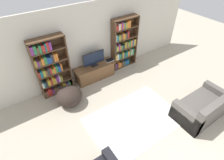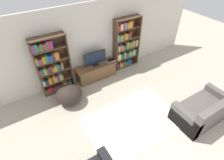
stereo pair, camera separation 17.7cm
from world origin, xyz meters
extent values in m
cube|color=silver|center=(0.00, 4.23, 1.30)|extent=(8.80, 0.06, 2.60)
cube|color=#513823|center=(-1.82, 4.03, 0.97)|extent=(0.04, 0.30, 1.95)
cube|color=#513823|center=(-0.83, 4.03, 0.97)|extent=(0.04, 0.30, 1.95)
cube|color=#513823|center=(-1.33, 4.16, 0.97)|extent=(1.03, 0.04, 1.95)
cube|color=#513823|center=(-1.33, 4.03, 1.93)|extent=(1.03, 0.30, 0.04)
cube|color=#513823|center=(-1.33, 4.03, 0.02)|extent=(0.99, 0.30, 0.04)
cube|color=brown|center=(-1.77, 4.02, 0.13)|extent=(0.08, 0.24, 0.19)
cube|color=#B72D28|center=(-1.70, 4.02, 0.14)|extent=(0.04, 0.24, 0.21)
cube|color=#B72D28|center=(-1.64, 4.02, 0.16)|extent=(0.06, 0.24, 0.25)
cube|color=#B72D28|center=(-1.58, 4.02, 0.15)|extent=(0.05, 0.24, 0.23)
cube|color=#7F338C|center=(-1.53, 4.02, 0.12)|extent=(0.05, 0.24, 0.17)
cube|color=brown|center=(-1.46, 4.02, 0.13)|extent=(0.06, 0.24, 0.20)
cube|color=brown|center=(-1.39, 4.02, 0.13)|extent=(0.08, 0.24, 0.19)
cube|color=#333338|center=(-1.31, 4.02, 0.14)|extent=(0.07, 0.24, 0.21)
cube|color=brown|center=(-1.23, 4.02, 0.13)|extent=(0.08, 0.24, 0.19)
cube|color=gold|center=(-1.16, 4.02, 0.16)|extent=(0.04, 0.24, 0.26)
cube|color=#9E9333|center=(-1.10, 4.02, 0.15)|extent=(0.07, 0.24, 0.23)
cube|color=#7F338C|center=(-1.02, 4.02, 0.14)|extent=(0.07, 0.24, 0.20)
cube|color=#2D7F47|center=(-0.96, 4.02, 0.16)|extent=(0.06, 0.24, 0.24)
cube|color=#513823|center=(-1.33, 4.03, 0.41)|extent=(0.99, 0.30, 0.04)
cube|color=silver|center=(-1.77, 4.02, 0.51)|extent=(0.07, 0.24, 0.17)
cube|color=#196B75|center=(-1.72, 4.02, 0.51)|extent=(0.04, 0.24, 0.16)
cube|color=#333338|center=(-1.66, 4.02, 0.51)|extent=(0.06, 0.24, 0.17)
cube|color=gold|center=(-1.58, 4.02, 0.52)|extent=(0.08, 0.24, 0.20)
cube|color=#B72D28|center=(-1.50, 4.02, 0.53)|extent=(0.05, 0.24, 0.21)
cube|color=gold|center=(-1.45, 4.02, 0.55)|extent=(0.04, 0.24, 0.25)
cube|color=gold|center=(-1.39, 4.02, 0.52)|extent=(0.07, 0.24, 0.18)
cube|color=#7F338C|center=(-1.30, 4.02, 0.53)|extent=(0.08, 0.24, 0.21)
cube|color=silver|center=(-1.23, 4.02, 0.54)|extent=(0.05, 0.24, 0.22)
cube|color=#9E9333|center=(-1.17, 4.02, 0.51)|extent=(0.06, 0.24, 0.18)
cube|color=#513823|center=(-1.33, 4.03, 0.80)|extent=(0.99, 0.30, 0.04)
cube|color=#B72D28|center=(-1.78, 4.02, 0.91)|extent=(0.05, 0.24, 0.20)
cube|color=#196B75|center=(-1.71, 4.02, 0.92)|extent=(0.07, 0.24, 0.21)
cube|color=#9E9333|center=(-1.63, 4.02, 0.92)|extent=(0.08, 0.24, 0.20)
cube|color=brown|center=(-1.56, 4.02, 0.91)|extent=(0.06, 0.24, 0.19)
cube|color=#333338|center=(-1.49, 4.02, 0.93)|extent=(0.06, 0.24, 0.23)
cube|color=#B72D28|center=(-1.43, 4.02, 0.92)|extent=(0.04, 0.24, 0.21)
cube|color=#9E9333|center=(-1.37, 4.02, 0.90)|extent=(0.07, 0.24, 0.16)
cube|color=orange|center=(-1.31, 4.02, 0.92)|extent=(0.05, 0.24, 0.21)
cube|color=#2D7F47|center=(-1.25, 4.02, 0.93)|extent=(0.06, 0.24, 0.22)
cube|color=#234C99|center=(-1.17, 4.02, 0.91)|extent=(0.08, 0.24, 0.18)
cube|color=orange|center=(-1.10, 4.02, 0.94)|extent=(0.04, 0.24, 0.24)
cube|color=#513823|center=(-1.33, 4.03, 1.19)|extent=(0.99, 0.30, 0.04)
cube|color=#9E9333|center=(-1.78, 4.02, 1.31)|extent=(0.06, 0.24, 0.22)
cube|color=#7F338C|center=(-1.71, 4.02, 1.29)|extent=(0.05, 0.24, 0.16)
cube|color=brown|center=(-1.65, 4.02, 1.29)|extent=(0.06, 0.24, 0.17)
cube|color=orange|center=(-1.58, 4.02, 1.31)|extent=(0.07, 0.24, 0.21)
cube|color=#2D7F47|center=(-1.50, 4.02, 1.32)|extent=(0.07, 0.24, 0.23)
cube|color=#234C99|center=(-1.43, 4.02, 1.30)|extent=(0.05, 0.24, 0.20)
cube|color=#234C99|center=(-1.37, 4.02, 1.30)|extent=(0.06, 0.24, 0.19)
cube|color=#333338|center=(-1.29, 4.02, 1.33)|extent=(0.08, 0.24, 0.25)
cube|color=orange|center=(-1.22, 4.02, 1.33)|extent=(0.05, 0.24, 0.24)
cube|color=orange|center=(-1.16, 4.02, 1.33)|extent=(0.06, 0.24, 0.25)
cube|color=#513823|center=(-1.33, 4.03, 1.58)|extent=(0.99, 0.30, 0.04)
cube|color=#7F338C|center=(-1.77, 4.02, 1.72)|extent=(0.08, 0.24, 0.24)
cube|color=#2D7F47|center=(-1.68, 4.02, 1.72)|extent=(0.07, 0.24, 0.24)
cube|color=brown|center=(-1.62, 4.02, 1.69)|extent=(0.05, 0.24, 0.18)
cube|color=#2D7F47|center=(-1.55, 4.02, 1.71)|extent=(0.07, 0.24, 0.22)
cube|color=#B72D28|center=(-1.47, 4.02, 1.70)|extent=(0.08, 0.24, 0.20)
cube|color=#196B75|center=(-1.40, 4.02, 1.72)|extent=(0.04, 0.24, 0.24)
cube|color=#B72D28|center=(-1.35, 4.02, 1.72)|extent=(0.06, 0.24, 0.26)
cube|color=#7F338C|center=(-1.27, 4.02, 1.72)|extent=(0.07, 0.24, 0.25)
cube|color=#513823|center=(0.92, 4.03, 0.97)|extent=(0.04, 0.30, 1.95)
cube|color=#513823|center=(1.91, 4.03, 0.97)|extent=(0.04, 0.30, 1.95)
cube|color=#513823|center=(1.42, 4.16, 0.97)|extent=(1.03, 0.04, 1.95)
cube|color=#513823|center=(1.42, 4.03, 1.93)|extent=(1.03, 0.30, 0.04)
cube|color=#513823|center=(1.42, 4.03, 0.02)|extent=(0.99, 0.30, 0.04)
cube|color=#7F338C|center=(0.97, 4.02, 0.14)|extent=(0.06, 0.24, 0.22)
cube|color=#333338|center=(1.04, 4.02, 0.13)|extent=(0.06, 0.24, 0.19)
cube|color=orange|center=(1.10, 4.02, 0.15)|extent=(0.06, 0.24, 0.23)
cube|color=orange|center=(1.17, 4.02, 0.14)|extent=(0.07, 0.24, 0.20)
cube|color=brown|center=(1.25, 4.02, 0.13)|extent=(0.07, 0.24, 0.18)
cube|color=brown|center=(1.31, 4.02, 0.16)|extent=(0.04, 0.24, 0.25)
cube|color=brown|center=(1.36, 4.02, 0.12)|extent=(0.04, 0.24, 0.17)
cube|color=#196B75|center=(1.41, 4.02, 0.13)|extent=(0.07, 0.24, 0.20)
cube|color=#234C99|center=(1.49, 4.02, 0.14)|extent=(0.08, 0.24, 0.22)
cube|color=#196B75|center=(1.57, 4.02, 0.14)|extent=(0.07, 0.24, 0.21)
cube|color=#513823|center=(1.42, 4.03, 0.41)|extent=(0.99, 0.30, 0.04)
cube|color=gold|center=(0.97, 4.02, 0.54)|extent=(0.07, 0.24, 0.22)
cube|color=silver|center=(1.05, 4.02, 0.55)|extent=(0.08, 0.24, 0.24)
cube|color=#196B75|center=(1.12, 4.02, 0.52)|extent=(0.04, 0.24, 0.20)
cube|color=#2D7F47|center=(1.16, 4.02, 0.53)|extent=(0.05, 0.24, 0.21)
cube|color=#333338|center=(1.22, 4.02, 0.55)|extent=(0.04, 0.24, 0.24)
cube|color=#9E9333|center=(1.29, 4.02, 0.55)|extent=(0.08, 0.24, 0.24)
cube|color=#234C99|center=(1.36, 4.02, 0.52)|extent=(0.05, 0.24, 0.18)
cube|color=#2D7F47|center=(1.43, 4.02, 0.52)|extent=(0.05, 0.24, 0.19)
cube|color=#196B75|center=(1.49, 4.02, 0.54)|extent=(0.06, 0.24, 0.22)
cube|color=orange|center=(1.56, 4.02, 0.53)|extent=(0.08, 0.24, 0.20)
cube|color=#2D7F47|center=(1.64, 4.02, 0.51)|extent=(0.06, 0.24, 0.18)
cube|color=silver|center=(1.71, 4.02, 0.54)|extent=(0.05, 0.24, 0.23)
cube|color=#2D7F47|center=(1.78, 4.02, 0.55)|extent=(0.07, 0.24, 0.24)
cube|color=#513823|center=(1.42, 4.03, 0.80)|extent=(0.99, 0.30, 0.04)
cube|color=#196B75|center=(0.96, 4.02, 0.94)|extent=(0.04, 0.24, 0.25)
cube|color=gold|center=(1.02, 4.02, 0.91)|extent=(0.08, 0.24, 0.19)
cube|color=#7F338C|center=(1.10, 4.02, 0.94)|extent=(0.05, 0.24, 0.25)
cube|color=orange|center=(1.15, 4.02, 0.91)|extent=(0.05, 0.24, 0.18)
cube|color=#2D7F47|center=(1.22, 4.02, 0.90)|extent=(0.07, 0.24, 0.16)
cube|color=#333338|center=(1.30, 4.02, 0.90)|extent=(0.08, 0.24, 0.16)
cube|color=#9E9333|center=(1.39, 4.02, 0.94)|extent=(0.07, 0.24, 0.25)
cube|color=brown|center=(1.46, 4.02, 0.94)|extent=(0.06, 0.24, 0.25)
cube|color=#9E9333|center=(1.53, 4.02, 0.92)|extent=(0.06, 0.24, 0.21)
cube|color=#2D7F47|center=(1.59, 4.02, 0.94)|extent=(0.06, 0.24, 0.26)
cube|color=orange|center=(1.67, 4.02, 0.93)|extent=(0.07, 0.24, 0.24)
cube|color=#234C99|center=(1.74, 4.02, 0.93)|extent=(0.06, 0.24, 0.23)
cube|color=gold|center=(1.82, 4.02, 0.93)|extent=(0.08, 0.24, 0.23)
cube|color=#513823|center=(1.42, 4.03, 1.19)|extent=(0.99, 0.30, 0.04)
cube|color=silver|center=(0.96, 4.02, 1.32)|extent=(0.04, 0.24, 0.24)
cube|color=#196B75|center=(1.02, 4.02, 1.31)|extent=(0.07, 0.24, 0.21)
cube|color=#9E9333|center=(1.11, 4.02, 1.31)|extent=(0.08, 0.24, 0.20)
cube|color=brown|center=(1.20, 4.02, 1.32)|extent=(0.08, 0.24, 0.22)
cube|color=orange|center=(1.28, 4.02, 1.32)|extent=(0.08, 0.24, 0.23)
cube|color=#9E9333|center=(1.36, 4.02, 1.30)|extent=(0.05, 0.24, 0.19)
cube|color=#333338|center=(1.41, 4.02, 1.32)|extent=(0.05, 0.24, 0.24)
cube|color=#B72D28|center=(1.48, 4.02, 1.33)|extent=(0.07, 0.24, 0.25)
cube|color=#513823|center=(1.42, 4.03, 1.58)|extent=(0.99, 0.30, 0.04)
cube|color=#B72D28|center=(0.97, 4.02, 1.69)|extent=(0.05, 0.24, 0.19)
cube|color=#B72D28|center=(1.02, 4.02, 1.68)|extent=(0.05, 0.24, 0.17)
cube|color=silver|center=(1.08, 4.02, 1.70)|extent=(0.07, 0.24, 0.22)
cube|color=orange|center=(1.14, 4.02, 1.71)|extent=(0.04, 0.24, 0.22)
cube|color=#7F338C|center=(1.20, 4.02, 1.72)|extent=(0.06, 0.24, 0.25)
cube|color=orange|center=(1.26, 4.02, 1.70)|extent=(0.05, 0.24, 0.22)
cube|color=#196B75|center=(1.31, 4.02, 1.71)|extent=(0.04, 0.24, 0.23)
cube|color=#9E9333|center=(1.37, 4.02, 1.70)|extent=(0.07, 0.24, 0.21)
cube|color=orange|center=(1.45, 4.02, 1.72)|extent=(0.08, 0.24, 0.24)
cube|color=orange|center=(1.53, 4.02, 1.72)|extent=(0.06, 0.24, 0.24)
cube|color=brown|center=(0.04, 3.93, 0.26)|extent=(1.39, 0.46, 0.51)
cube|color=brown|center=(0.04, 3.93, 0.53)|extent=(1.48, 0.49, 0.04)
cube|color=black|center=(0.04, 3.94, 0.56)|extent=(0.24, 0.16, 0.03)
cylinder|color=black|center=(0.04, 3.94, 0.60)|extent=(0.04, 0.04, 0.05)
cube|color=black|center=(0.04, 3.94, 0.86)|extent=(0.81, 0.04, 0.45)
cube|color=black|center=(0.04, 3.92, 0.86)|extent=(0.75, 0.00, 0.41)
cube|color=silver|center=(0.66, 3.91, 0.56)|extent=(0.31, 0.21, 0.02)
cube|color=black|center=(0.66, 3.91, 0.57)|extent=(0.30, 0.21, 0.00)
cube|color=white|center=(0.01, 1.64, 0.01)|extent=(2.58, 1.77, 0.02)
cube|color=#56514C|center=(1.72, 0.76, 0.22)|extent=(1.60, 0.90, 0.45)
cube|color=#56514C|center=(1.72, 0.40, 0.67)|extent=(1.60, 0.18, 0.45)
cube|color=#56514C|center=(1.01, 0.76, 0.31)|extent=(0.18, 0.90, 0.63)
cube|color=#56514C|center=(2.43, 0.76, 0.31)|extent=(0.18, 0.90, 0.63)
ellipsoid|color=#2D231E|center=(-1.23, 3.28, 0.29)|extent=(0.79, 0.79, 0.59)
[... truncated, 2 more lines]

